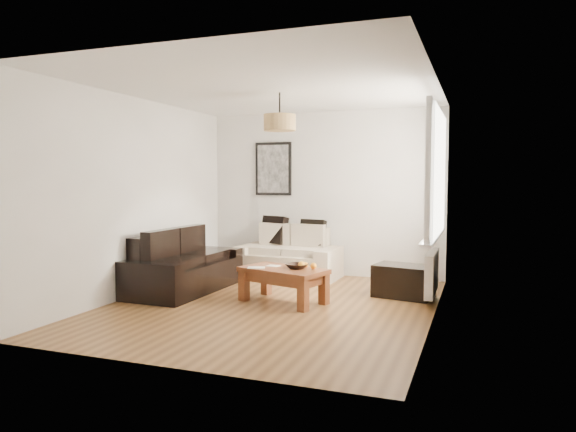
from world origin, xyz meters
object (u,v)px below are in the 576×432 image
(loveseat_cream, at_px, (288,253))
(ottoman, at_px, (404,281))
(sofa_leather, at_px, (185,263))
(coffee_table, at_px, (283,285))

(loveseat_cream, bearing_deg, ottoman, -20.38)
(sofa_leather, bearing_deg, coffee_table, -95.40)
(sofa_leather, distance_m, coffee_table, 1.54)
(loveseat_cream, height_order, coffee_table, loveseat_cream)
(sofa_leather, relative_size, ottoman, 2.45)
(loveseat_cream, xyz_separation_m, coffee_table, (0.51, -1.58, -0.17))
(sofa_leather, bearing_deg, loveseat_cream, -34.27)
(sofa_leather, height_order, ottoman, sofa_leather)
(ottoman, bearing_deg, coffee_table, -149.18)
(sofa_leather, height_order, coffee_table, sofa_leather)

